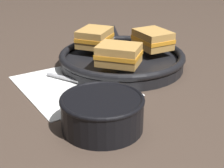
{
  "coord_description": "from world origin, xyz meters",
  "views": [
    {
      "loc": [
        0.53,
        -0.43,
        0.32
      ],
      "look_at": [
        0.03,
        -0.01,
        0.03
      ],
      "focal_mm": 55.0,
      "sensor_mm": 36.0,
      "label": 1
    }
  ],
  "objects": [
    {
      "name": "skillet",
      "position": [
        -0.09,
        0.13,
        0.02
      ],
      "size": [
        0.42,
        0.34,
        0.04
      ],
      "color": "black",
      "rests_on": "ground_plane"
    },
    {
      "name": "spoon",
      "position": [
        -0.05,
        -0.01,
        0.01
      ],
      "size": [
        0.16,
        0.07,
        0.01
      ],
      "rotation": [
        0.0,
        0.0,
        0.32
      ],
      "color": "#B7B7BC",
      "rests_on": "napkin"
    },
    {
      "name": "soup_bowl",
      "position": [
        0.12,
        -0.1,
        0.03
      ],
      "size": [
        0.15,
        0.15,
        0.06
      ],
      "color": "black",
      "rests_on": "ground_plane"
    },
    {
      "name": "napkin",
      "position": [
        -0.07,
        -0.04,
        0.0
      ],
      "size": [
        0.29,
        0.25,
        0.0
      ],
      "color": "white",
      "rests_on": "ground_plane"
    },
    {
      "name": "sandwich_far_left",
      "position": [
        -0.18,
        0.11,
        0.06
      ],
      "size": [
        0.11,
        0.12,
        0.05
      ],
      "rotation": [
        0.0,
        0.0,
        11.5
      ],
      "color": "#C18E47",
      "rests_on": "skillet"
    },
    {
      "name": "sandwich_near_right",
      "position": [
        -0.06,
        0.22,
        0.06
      ],
      "size": [
        0.11,
        0.09,
        0.05
      ],
      "rotation": [
        0.0,
        0.0,
        9.22
      ],
      "color": "#C18E47",
      "rests_on": "skillet"
    },
    {
      "name": "ground_plane",
      "position": [
        0.0,
        0.0,
        0.0
      ],
      "size": [
        4.0,
        4.0,
        0.0
      ],
      "primitive_type": "plane",
      "color": "#47382D"
    },
    {
      "name": "sandwich_near_left",
      "position": [
        -0.03,
        0.07,
        0.06
      ],
      "size": [
        0.12,
        0.12,
        0.05
      ],
      "rotation": [
        0.0,
        0.0,
        6.84
      ],
      "color": "#C18E47",
      "rests_on": "skillet"
    }
  ]
}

